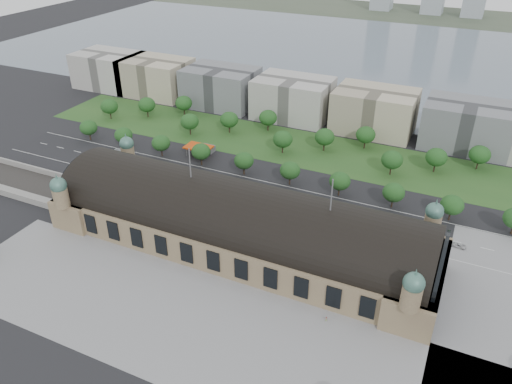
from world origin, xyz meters
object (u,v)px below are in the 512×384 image
at_px(traffic_car_0, 91,155).
at_px(bus_mid, 285,205).
at_px(traffic_car_2, 189,183).
at_px(petrol_station, 204,148).
at_px(pedestrian_0, 326,319).
at_px(parked_car_2, 128,183).
at_px(parked_car_4, 185,197).
at_px(traffic_car_6, 459,245).
at_px(bus_east, 308,214).
at_px(parked_car_6, 176,195).
at_px(traffic_car_4, 263,196).
at_px(parked_car_5, 196,200).
at_px(parked_car_0, 125,177).
at_px(traffic_car_5, 391,222).
at_px(parked_car_3, 155,188).
at_px(bus_west, 240,198).
at_px(parked_car_1, 144,187).
at_px(traffic_car_1, 119,150).

distance_m(traffic_car_0, bus_mid, 112.30).
height_order(traffic_car_0, traffic_car_2, traffic_car_0).
height_order(petrol_station, pedestrian_0, petrol_station).
bearing_deg(parked_car_2, parked_car_4, 52.16).
distance_m(traffic_car_0, traffic_car_6, 183.47).
bearing_deg(bus_east, traffic_car_2, 82.13).
relative_size(parked_car_6, pedestrian_0, 3.13).
relative_size(traffic_car_4, parked_car_5, 0.84).
bearing_deg(parked_car_0, petrol_station, 132.69).
bearing_deg(parked_car_4, parked_car_5, 51.70).
bearing_deg(parked_car_2, traffic_car_4, 66.33).
bearing_deg(pedestrian_0, traffic_car_5, 65.87).
bearing_deg(traffic_car_0, parked_car_4, 74.31).
relative_size(parked_car_3, bus_east, 0.34).
distance_m(bus_west, bus_mid, 21.08).
xyz_separation_m(traffic_car_0, parked_car_5, (73.81, -16.17, -0.14)).
xyz_separation_m(parked_car_1, bus_west, (45.70, 8.58, 0.83)).
height_order(parked_car_2, parked_car_5, parked_car_2).
bearing_deg(petrol_station, parked_car_1, -98.15).
distance_m(petrol_station, traffic_car_4, 55.21).
distance_m(traffic_car_4, pedestrian_0, 79.36).
bearing_deg(pedestrian_0, parked_car_5, 130.80).
xyz_separation_m(traffic_car_2, parked_car_0, (-30.66, -8.98, 0.14)).
bearing_deg(bus_mid, parked_car_6, 101.23).
height_order(traffic_car_4, parked_car_2, parked_car_2).
xyz_separation_m(traffic_car_0, parked_car_6, (63.07, -16.17, -0.08)).
relative_size(traffic_car_2, pedestrian_0, 2.95).
bearing_deg(bus_mid, parked_car_5, 104.60).
bearing_deg(parked_car_3, bus_east, 67.75).
xyz_separation_m(traffic_car_4, parked_car_1, (-53.60, -15.84, 0.08)).
relative_size(petrol_station, parked_car_6, 2.79).
relative_size(bus_east, pedestrian_0, 6.96).
relative_size(traffic_car_4, traffic_car_6, 0.75).
bearing_deg(parked_car_0, parked_car_1, 55.08).
distance_m(parked_car_1, pedestrian_0, 113.33).
distance_m(petrol_station, parked_car_2, 46.96).
distance_m(traffic_car_2, parked_car_6, 12.38).
height_order(traffic_car_1, parked_car_0, parked_car_0).
xyz_separation_m(parked_car_0, bus_mid, (80.41, 7.62, 1.09)).
bearing_deg(petrol_station, parked_car_3, -91.04).
height_order(parked_car_5, bus_mid, bus_mid).
bearing_deg(traffic_car_1, bus_east, -96.75).
xyz_separation_m(traffic_car_5, parked_car_0, (-124.44, -15.66, 0.16)).
height_order(petrol_station, traffic_car_2, petrol_station).
distance_m(traffic_car_6, bus_mid, 71.34).
bearing_deg(pedestrian_0, bus_mid, 105.18).
relative_size(traffic_car_5, parked_car_1, 0.70).
xyz_separation_m(petrol_station, bus_mid, (60.30, -33.28, -1.06)).
bearing_deg(parked_car_6, traffic_car_1, -149.59).
bearing_deg(traffic_car_6, parked_car_3, -77.96).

